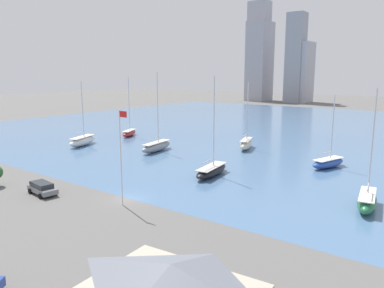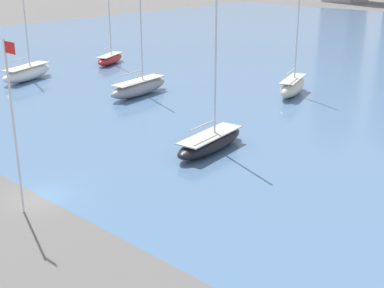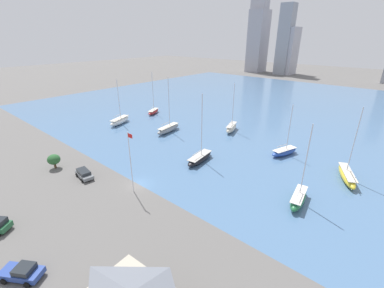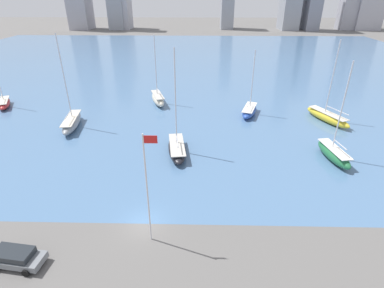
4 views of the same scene
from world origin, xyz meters
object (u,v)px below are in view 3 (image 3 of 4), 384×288
Objects in this scene: sailboat_green at (298,198)px; sailboat_red at (153,111)px; sailboat_blue at (284,151)px; sailboat_cream at (231,128)px; flag_pole at (131,161)px; sailboat_black at (200,158)px; sailboat_gray at (168,129)px; parked_pickup_blue at (22,272)px; parked_wagon_gray at (84,174)px; sailboat_yellow at (347,175)px; sailboat_white at (120,121)px.

sailboat_red is at bearing 152.76° from sailboat_green.
sailboat_cream is at bearing -179.01° from sailboat_blue.
sailboat_cream is (-4.18, 38.56, -5.04)m from flag_pole.
sailboat_gray reaches higher than sailboat_black.
sailboat_green reaches higher than parked_pickup_blue.
sailboat_red is at bearing 166.78° from sailboat_cream.
parked_wagon_gray is at bearing -159.92° from sailboat_green.
sailboat_yellow reaches higher than sailboat_cream.
sailboat_gray reaches higher than sailboat_yellow.
sailboat_yellow is 2.85× the size of parked_wagon_gray.
sailboat_cream is 58.67m from parked_pickup_blue.
sailboat_blue is at bearing 137.59° from parked_pickup_blue.
flag_pole reaches higher than parked_wagon_gray.
sailboat_black is 20.90m from sailboat_gray.
sailboat_yellow is at bearing -30.53° from sailboat_red.
sailboat_red is at bearing 145.48° from sailboat_black.
sailboat_yellow is at bearing 5.83° from sailboat_blue.
parked_pickup_blue is 1.01× the size of parked_wagon_gray.
flag_pole is 39.11m from sailboat_cream.
flag_pole is at bearing 113.16° from parked_wagon_gray.
sailboat_yellow reaches higher than sailboat_blue.
parked_pickup_blue is (4.88, -19.41, -5.31)m from flag_pole.
sailboat_white is 35.22m from sailboat_cream.
sailboat_gray is at bearing -160.68° from parked_wagon_gray.
sailboat_blue is (48.98, 11.69, -0.19)m from sailboat_white.
sailboat_black is 1.04× the size of sailboat_red.
sailboat_blue is (31.87, 6.86, -0.17)m from sailboat_gray.
sailboat_blue is at bearing -28.57° from sailboat_red.
sailboat_cream is 2.76× the size of parked_wagon_gray.
sailboat_blue is 2.40× the size of parked_wagon_gray.
parked_pickup_blue is (-23.06, -49.15, -0.10)m from sailboat_yellow.
sailboat_white is 1.00× the size of sailboat_cream.
parked_wagon_gray is (-12.77, -20.44, -0.02)m from sailboat_black.
sailboat_gray is at bearing -4.32° from sailboat_white.
sailboat_black is 0.96× the size of sailboat_gray.
sailboat_gray is 18.48m from sailboat_cream.
sailboat_yellow is 0.98× the size of sailboat_red.
flag_pole is 0.80× the size of sailboat_yellow.
flag_pole is at bearing -101.79° from sailboat_cream.
sailboat_yellow is 1.03× the size of sailboat_cream.
sailboat_red reaches higher than sailboat_white.
sailboat_cream is at bearing 34.94° from sailboat_gray.
flag_pole is 28.90m from sailboat_green.
parked_pickup_blue is at bearing -92.00° from sailboat_black.
sailboat_white reaches higher than sailboat_blue.
sailboat_green is (41.27, -10.08, -0.03)m from sailboat_gray.
parked_wagon_gray is (-39.41, -32.99, -0.12)m from sailboat_yellow.
parked_pickup_blue is at bearing -78.77° from sailboat_red.
sailboat_white is 50.35m from sailboat_blue.
sailboat_gray reaches higher than parked_wagon_gray.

